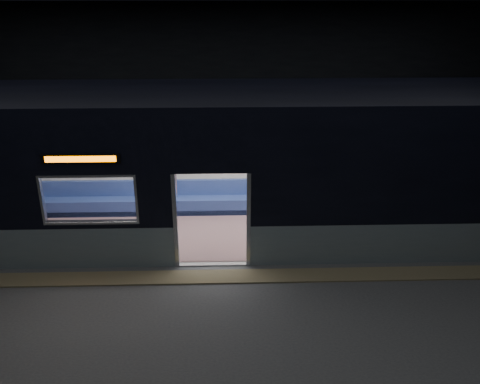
{
  "coord_description": "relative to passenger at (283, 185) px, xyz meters",
  "views": [
    {
      "loc": [
        0.28,
        -8.2,
        5.47
      ],
      "look_at": [
        0.61,
        2.3,
        1.12
      ],
      "focal_mm": 38.0,
      "sensor_mm": 36.0,
      "label": 1
    }
  ],
  "objects": [
    {
      "name": "station_envelope",
      "position": [
        -1.71,
        -3.55,
        2.88
      ],
      "size": [
        24.0,
        14.0,
        5.0
      ],
      "color": "black",
      "rests_on": "station_floor"
    },
    {
      "name": "station_floor",
      "position": [
        -1.71,
        -3.55,
        -0.79
      ],
      "size": [
        24.0,
        14.0,
        0.01
      ],
      "primitive_type": "cube",
      "color": "#47494C",
      "rests_on": "ground"
    },
    {
      "name": "metro_car",
      "position": [
        -1.72,
        -1.0,
        1.06
      ],
      "size": [
        18.0,
        3.04,
        3.35
      ],
      "color": "gray",
      "rests_on": "station_floor"
    },
    {
      "name": "tactile_strip",
      "position": [
        -1.71,
        -3.0,
        -0.77
      ],
      "size": [
        22.8,
        0.5,
        0.03
      ],
      "primitive_type": "cube",
      "color": "#8C7F59",
      "rests_on": "station_floor"
    },
    {
      "name": "handbag",
      "position": [
        0.02,
        -0.22,
        -0.11
      ],
      "size": [
        0.34,
        0.32,
        0.14
      ],
      "primitive_type": "cube",
      "rotation": [
        0.0,
        0.0,
        0.37
      ],
      "color": "black",
      "rests_on": "passenger"
    },
    {
      "name": "transit_map",
      "position": [
        2.64,
        0.31,
        0.67
      ],
      "size": [
        0.94,
        0.03,
        0.61
      ],
      "primitive_type": "cube",
      "color": "white",
      "rests_on": "metro_car"
    },
    {
      "name": "passenger",
      "position": [
        0.0,
        0.0,
        0.0
      ],
      "size": [
        0.38,
        0.66,
        1.34
      ],
      "rotation": [
        0.0,
        0.0,
        -0.02
      ],
      "color": "black",
      "rests_on": "metro_car"
    }
  ]
}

